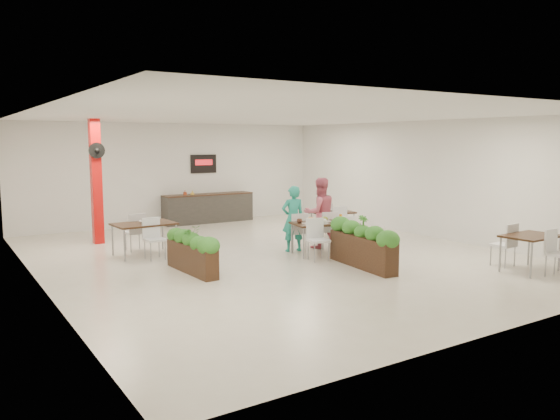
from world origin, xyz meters
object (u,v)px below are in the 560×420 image
object	(u,v)px
diner_woman	(320,213)
side_table_c	(531,241)
side_table_a	(144,228)
service_counter	(208,207)
planter_left	(192,248)
red_column	(96,180)
planter_right	(362,243)
main_table	(322,227)
diner_man	(293,219)
side_table_b	(333,216)

from	to	relation	value
diner_woman	side_table_c	distance (m)	4.80
side_table_a	side_table_c	xyz separation A→B (m)	(6.04, -5.80, -0.02)
service_counter	planter_left	xyz separation A→B (m)	(-3.25, -6.13, 0.01)
red_column	planter_right	bearing A→B (deg)	-55.59
red_column	main_table	distance (m)	5.95
main_table	diner_woman	size ratio (longest dim) A/B	1.04
red_column	side_table_a	xyz separation A→B (m)	(0.52, -2.08, -1.00)
diner_woman	side_table_c	bearing A→B (deg)	126.67
diner_man	side_table_b	distance (m)	2.02
planter_left	diner_man	bearing A→B (deg)	13.48
planter_left	side_table_b	distance (m)	5.01
service_counter	planter_left	world-z (taller)	service_counter
side_table_a	side_table_b	xyz separation A→B (m)	(5.00, -0.67, -0.02)
service_counter	side_table_c	xyz separation A→B (m)	(2.57, -9.74, 0.13)
main_table	diner_man	xyz separation A→B (m)	(-0.39, 0.65, 0.15)
planter_left	side_table_b	world-z (taller)	planter_left
service_counter	planter_left	distance (m)	6.94
red_column	side_table_c	xyz separation A→B (m)	(6.56, -7.88, -1.02)
side_table_c	planter_right	bearing A→B (deg)	138.19
side_table_c	diner_woman	bearing A→B (deg)	113.01
main_table	diner_woman	xyz separation A→B (m)	(0.41, 0.65, 0.24)
service_counter	planter_left	size ratio (longest dim) A/B	1.63
planter_left	planter_right	distance (m)	3.53
red_column	side_table_b	distance (m)	6.25
main_table	red_column	bearing A→B (deg)	133.91
diner_woman	side_table_a	size ratio (longest dim) A/B	1.06
service_counter	side_table_a	world-z (taller)	service_counter
planter_right	side_table_a	size ratio (longest dim) A/B	1.27
service_counter	diner_woman	world-z (taller)	service_counter
diner_man	main_table	bearing A→B (deg)	131.63
main_table	side_table_b	bearing A→B (deg)	45.33
service_counter	side_table_a	distance (m)	5.26
planter_right	side_table_c	world-z (taller)	planter_right
diner_man	planter_right	bearing A→B (deg)	107.92
service_counter	side_table_c	size ratio (longest dim) A/B	1.83
diner_man	planter_right	distance (m)	2.23
service_counter	planter_left	bearing A→B (deg)	-117.91
red_column	side_table_b	xyz separation A→B (m)	(5.52, -2.75, -1.02)
service_counter	diner_man	world-z (taller)	service_counter
diner_woman	planter_left	distance (m)	3.81
side_table_a	side_table_b	bearing A→B (deg)	-10.82
planter_right	side_table_c	distance (m)	3.37
service_counter	red_column	bearing A→B (deg)	-155.00
red_column	diner_woman	bearing A→B (deg)	-38.58
diner_woman	side_table_c	xyz separation A→B (m)	(2.09, -4.31, -0.25)
service_counter	diner_man	bearing A→B (deg)	-93.41
side_table_b	diner_man	bearing A→B (deg)	-144.69
red_column	service_counter	distance (m)	4.56
service_counter	planter_right	xyz separation A→B (m)	(-0.05, -7.63, 0.02)
diner_man	side_table_c	world-z (taller)	diner_man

